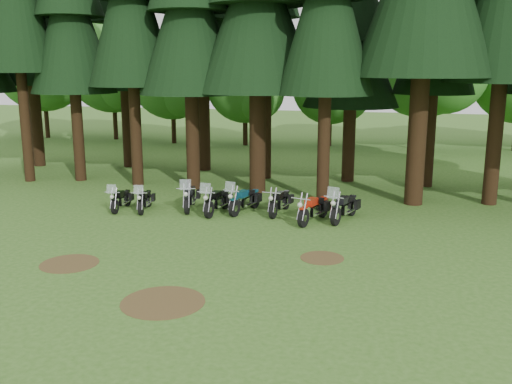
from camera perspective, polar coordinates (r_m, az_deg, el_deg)
ground at (r=19.03m, az=-7.21°, el=-5.92°), size 120.00×120.00×0.00m
pine_back_4 at (r=30.19m, az=9.69°, el=16.66°), size 4.94×4.94×13.78m
decid_0 at (r=50.98m, az=-20.39°, el=11.67°), size 8.00×7.78×10.00m
decid_1 at (r=48.22m, az=-13.93°, el=11.99°), size 7.91×7.69×9.88m
decid_2 at (r=44.96m, az=-8.12°, el=11.10°), size 6.72×6.53×8.40m
decid_3 at (r=43.44m, az=-0.81°, el=10.59°), size 6.12×5.95×7.65m
decid_4 at (r=43.40m, az=7.79°, el=10.29°), size 5.93×5.76×7.41m
decid_5 at (r=42.47m, az=17.00°, el=12.33°), size 8.45×8.21×10.56m
dirt_patch_0 at (r=18.68m, az=-18.16°, el=-6.81°), size 1.80×1.80×0.01m
dirt_patch_1 at (r=18.39m, az=6.62°, el=-6.56°), size 1.40×1.40×0.01m
dirt_patch_2 at (r=15.22m, az=-9.29°, el=-10.81°), size 2.20×2.20×0.01m
motorcycle_0 at (r=24.78m, az=-13.35°, el=-0.77°), size 0.50×2.07×1.30m
motorcycle_1 at (r=24.40m, az=-11.07°, el=-0.85°), size 0.72×2.09×1.32m
motorcycle_2 at (r=24.33m, az=-6.64°, el=-0.57°), size 0.85×2.43×1.53m
motorcycle_3 at (r=23.56m, az=-3.91°, el=-0.97°), size 0.56×2.39×1.50m
motorcycle_4 at (r=23.70m, az=-1.15°, el=-0.86°), size 0.90×2.38×1.50m
motorcycle_5 at (r=23.50m, az=2.40°, el=-1.03°), size 0.43×2.33×0.95m
motorcycle_6 at (r=22.33m, az=5.78°, el=-1.76°), size 0.87×2.36×0.99m
motorcycle_7 at (r=22.72m, az=8.80°, el=-1.55°), size 0.97×2.47×1.56m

